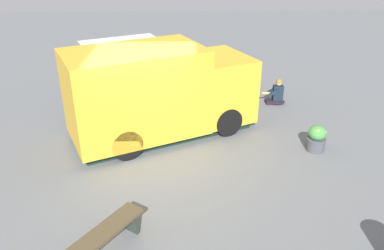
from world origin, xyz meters
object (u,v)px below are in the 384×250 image
object	(u,v)px
person_customer	(277,94)
planter_flowering_side	(89,84)
planter_flowering_far	(317,138)
plaza_bench	(104,236)
food_truck	(159,94)

from	to	relation	value
person_customer	planter_flowering_side	bearing A→B (deg)	-11.17
planter_flowering_side	planter_flowering_far	bearing A→B (deg)	146.78
person_customer	plaza_bench	world-z (taller)	person_customer
food_truck	planter_flowering_far	world-z (taller)	food_truck
person_customer	planter_flowering_far	world-z (taller)	person_customer
person_customer	food_truck	bearing A→B (deg)	28.79
planter_flowering_side	plaza_bench	world-z (taller)	planter_flowering_side
person_customer	planter_flowering_far	size ratio (longest dim) A/B	1.21
planter_flowering_side	plaza_bench	bearing A→B (deg)	103.50
food_truck	planter_flowering_side	bearing A→B (deg)	-51.45
person_customer	plaza_bench	size ratio (longest dim) A/B	0.53
food_truck	person_customer	distance (m)	4.34
planter_flowering_far	plaza_bench	xyz separation A→B (m)	(4.79, 3.42, 0.02)
food_truck	planter_flowering_far	xyz separation A→B (m)	(-4.03, 1.06, -0.84)
planter_flowering_far	plaza_bench	world-z (taller)	planter_flowering_far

